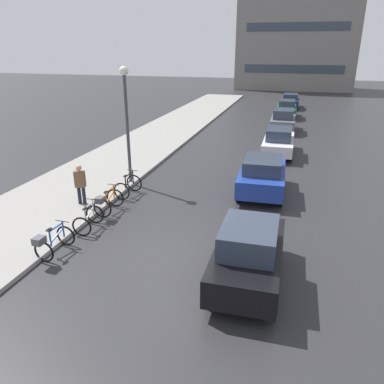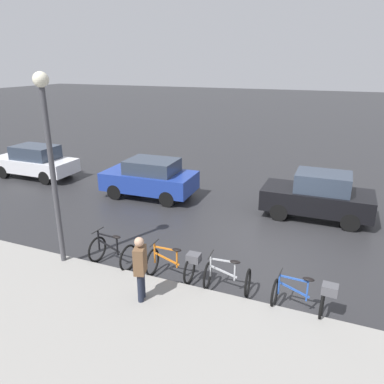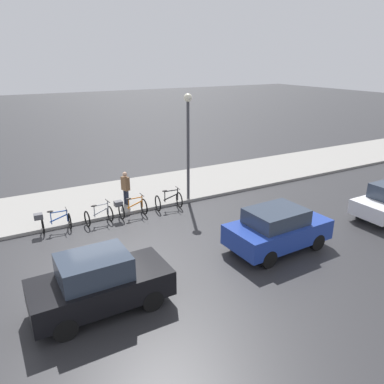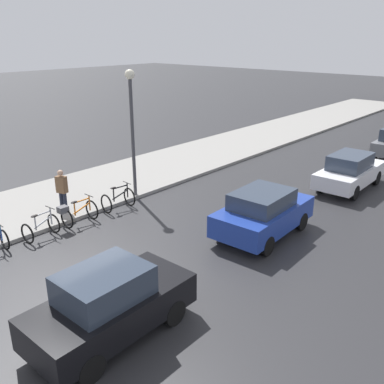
% 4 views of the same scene
% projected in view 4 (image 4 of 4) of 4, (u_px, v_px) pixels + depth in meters
% --- Properties ---
extents(ground_plane, '(140.00, 140.00, 0.00)m').
position_uv_depth(ground_plane, '(80.00, 281.00, 12.00)').
color(ground_plane, '#28282B').
extents(sidewalk_kerb, '(4.80, 60.00, 0.14)m').
position_uv_depth(sidewalk_kerb, '(173.00, 163.00, 22.73)').
color(sidewalk_kerb, gray).
rests_on(sidewalk_kerb, ground).
extents(bicycle_second, '(0.79, 1.14, 0.98)m').
position_uv_depth(bicycle_second, '(41.00, 227.00, 14.44)').
color(bicycle_second, black).
rests_on(bicycle_second, ground).
extents(bicycle_third, '(0.76, 1.41, 0.98)m').
position_uv_depth(bicycle_third, '(76.00, 212.00, 15.41)').
color(bicycle_third, black).
rests_on(bicycle_third, ground).
extents(bicycle_farthest, '(0.84, 1.21, 1.01)m').
position_uv_depth(bicycle_farthest, '(118.00, 199.00, 16.83)').
color(bicycle_farthest, black).
rests_on(bicycle_farthest, ground).
extents(car_black, '(1.79, 3.90, 1.74)m').
position_uv_depth(car_black, '(110.00, 304.00, 9.55)').
color(car_black, black).
rests_on(car_black, ground).
extents(car_blue, '(2.03, 3.93, 1.63)m').
position_uv_depth(car_blue, '(263.00, 212.00, 14.52)').
color(car_blue, navy).
rests_on(car_blue, ground).
extents(car_white, '(1.76, 4.28, 1.60)m').
position_uv_depth(car_white, '(350.00, 171.00, 19.03)').
color(car_white, silver).
rests_on(car_white, ground).
extents(pedestrian, '(0.45, 0.34, 1.76)m').
position_uv_depth(pedestrian, '(62.00, 189.00, 16.23)').
color(pedestrian, '#1E2333').
rests_on(pedestrian, ground).
extents(streetlamp, '(0.39, 0.39, 5.27)m').
position_uv_depth(streetlamp, '(132.00, 117.00, 17.01)').
color(streetlamp, '#424247').
rests_on(streetlamp, ground).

